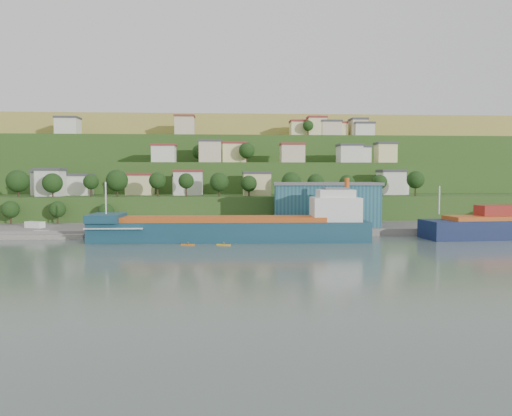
{
  "coord_description": "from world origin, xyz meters",
  "views": [
    {
      "loc": [
        2.41,
        -120.2,
        16.39
      ],
      "look_at": [
        10.89,
        15.0,
        7.96
      ],
      "focal_mm": 35.0,
      "sensor_mm": 36.0,
      "label": 1
    }
  ],
  "objects": [
    {
      "name": "kayak_yellow",
      "position": [
        2.08,
        -1.11,
        0.26
      ],
      "size": [
        3.43,
        1.99,
        0.87
      ],
      "rotation": [
        0.0,
        0.0,
        -0.42
      ],
      "color": "gold",
      "rests_on": "ground"
    },
    {
      "name": "dinghy",
      "position": [
        -46.95,
        16.32,
        1.62
      ],
      "size": [
        4.39,
        2.42,
        0.83
      ],
      "primitive_type": "cube",
      "rotation": [
        0.0,
        0.0,
        -0.22
      ],
      "color": "silver",
      "rests_on": "pebble_beach"
    },
    {
      "name": "ground",
      "position": [
        0.0,
        0.0,
        0.0
      ],
      "size": [
        500.0,
        500.0,
        0.0
      ],
      "primitive_type": "plane",
      "color": "#495950",
      "rests_on": "ground"
    },
    {
      "name": "quay",
      "position": [
        20.0,
        28.0,
        0.0
      ],
      "size": [
        220.0,
        26.0,
        4.0
      ],
      "primitive_type": "cube",
      "color": "slate",
      "rests_on": "ground"
    },
    {
      "name": "kayak_orange",
      "position": [
        -6.55,
        -0.25,
        0.25
      ],
      "size": [
        3.38,
        1.27,
        0.83
      ],
      "rotation": [
        0.0,
        0.0,
        -0.21
      ],
      "color": "#CE6A12",
      "rests_on": "ground"
    },
    {
      "name": "pebble_beach",
      "position": [
        -55.0,
        22.0,
        0.0
      ],
      "size": [
        40.0,
        18.0,
        2.4
      ],
      "primitive_type": "cube",
      "color": "slate",
      "rests_on": "ground"
    },
    {
      "name": "warehouse",
      "position": [
        32.46,
        27.75,
        8.43
      ],
      "size": [
        32.37,
        21.33,
        12.8
      ],
      "rotation": [
        0.0,
        0.0,
        -0.08
      ],
      "color": "navy",
      "rests_on": "quay"
    },
    {
      "name": "hillside",
      "position": [
        0.03,
        168.68,
        0.08
      ],
      "size": [
        360.0,
        210.39,
        96.0
      ],
      "color": "#284719",
      "rests_on": "ground"
    },
    {
      "name": "caravan",
      "position": [
        -51.47,
        24.28,
        2.49
      ],
      "size": [
        5.97,
        4.41,
        2.57
      ],
      "primitive_type": "cube",
      "rotation": [
        0.0,
        0.0,
        -0.44
      ],
      "color": "white",
      "rests_on": "pebble_beach"
    },
    {
      "name": "cargo_ship_near",
      "position": [
        6.1,
        7.52,
        2.91
      ],
      "size": [
        71.15,
        13.59,
        18.2
      ],
      "rotation": [
        0.0,
        0.0,
        -0.03
      ],
      "color": "#123546",
      "rests_on": "ground"
    }
  ]
}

